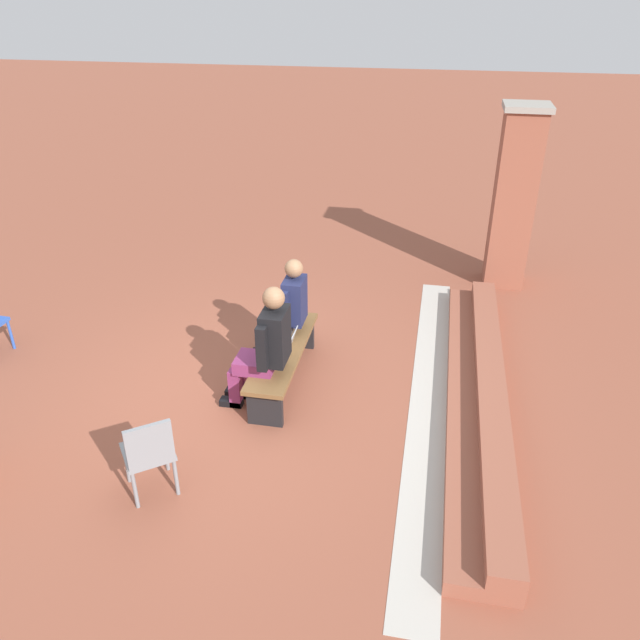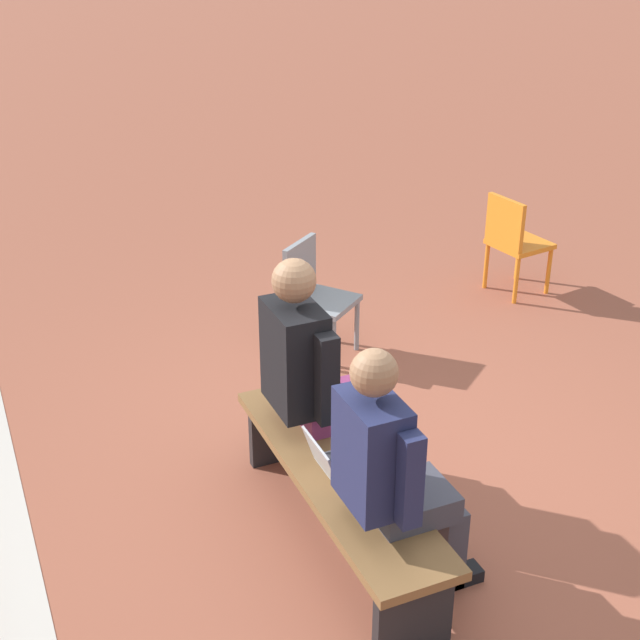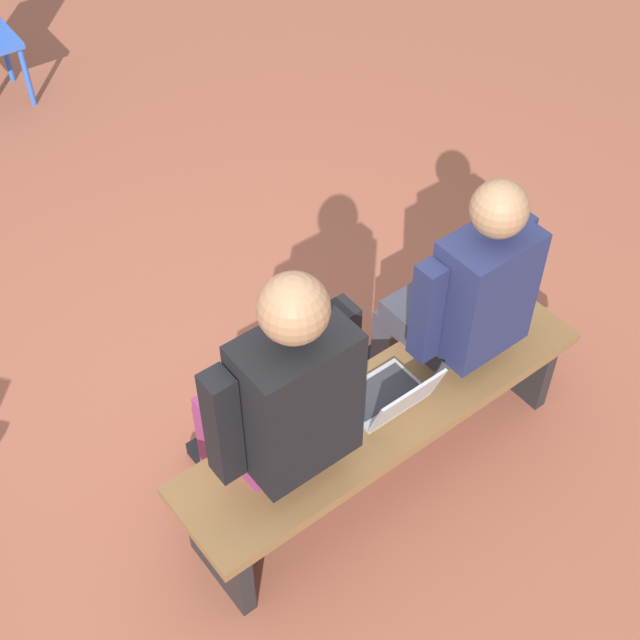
% 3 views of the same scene
% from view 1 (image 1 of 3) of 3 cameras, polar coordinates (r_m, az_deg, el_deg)
% --- Properties ---
extents(ground_plane, '(60.00, 60.00, 0.00)m').
position_cam_1_polar(ground_plane, '(7.11, -7.02, -6.63)').
color(ground_plane, brown).
extents(concrete_strip, '(5.91, 0.40, 0.01)m').
position_cam_1_polar(concrete_strip, '(7.09, 9.89, -6.99)').
color(concrete_strip, '#B7B2A8').
rests_on(concrete_strip, ground).
extents(brick_steps, '(5.11, 0.60, 0.30)m').
position_cam_1_polar(brick_steps, '(7.05, 14.46, -6.57)').
color(brick_steps, '#93513D').
rests_on(brick_steps, ground).
extents(brick_pillar_left_of_steps, '(0.64, 0.64, 2.63)m').
position_cam_1_polar(brick_pillar_left_of_steps, '(9.57, 17.31, 10.61)').
color(brick_pillar_left_of_steps, '#93513D').
rests_on(brick_pillar_left_of_steps, ground).
extents(bench, '(1.80, 0.44, 0.45)m').
position_cam_1_polar(bench, '(7.06, -3.37, -3.26)').
color(bench, brown).
rests_on(bench, ground).
extents(person_student, '(0.55, 0.69, 1.35)m').
position_cam_1_polar(person_student, '(7.26, -3.14, 1.01)').
color(person_student, '#383842').
rests_on(person_student, ground).
extents(person_adult, '(0.59, 0.74, 1.42)m').
position_cam_1_polar(person_adult, '(6.50, -5.05, -2.31)').
color(person_adult, '#7F2D5B').
rests_on(person_adult, ground).
extents(laptop, '(0.32, 0.29, 0.21)m').
position_cam_1_polar(laptop, '(7.00, -3.27, -2.18)').
color(laptop, '#9EA0A5').
rests_on(laptop, bench).
extents(plastic_chair_far_right, '(0.59, 0.59, 0.84)m').
position_cam_1_polar(plastic_chair_far_right, '(5.73, -15.37, -11.53)').
color(plastic_chair_far_right, gray).
rests_on(plastic_chair_far_right, ground).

